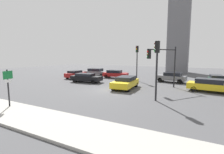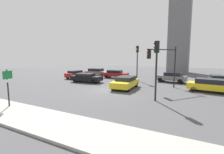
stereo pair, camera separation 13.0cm
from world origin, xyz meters
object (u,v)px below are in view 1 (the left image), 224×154
(car_0, at_px, (216,80))
(car_1, at_px, (76,74))
(traffic_light_1, at_px, (162,59))
(car_7, at_px, (115,74))
(traffic_light_0, at_px, (137,57))
(car_5, at_px, (211,85))
(direction_sign, at_px, (8,84))
(traffic_light_2, at_px, (157,60))
(car_2, at_px, (96,72))
(car_3, at_px, (125,82))
(car_4, at_px, (86,77))
(car_6, at_px, (172,77))

(car_0, bearing_deg, car_1, -84.50)
(traffic_light_1, xyz_separation_m, car_7, (-9.27, 6.08, -2.80))
(traffic_light_0, xyz_separation_m, car_7, (-4.44, 1.23, -3.04))
(car_1, height_order, car_5, car_5)
(car_5, xyz_separation_m, car_7, (-14.39, 5.41, -0.00))
(direction_sign, xyz_separation_m, traffic_light_2, (9.18, 7.27, 1.72))
(car_2, distance_m, car_3, 14.80)
(car_1, bearing_deg, car_2, -7.45)
(car_1, height_order, car_4, car_1)
(direction_sign, bearing_deg, car_1, 104.09)
(traffic_light_1, bearing_deg, car_3, -27.85)
(car_6, bearing_deg, direction_sign, 71.25)
(car_7, bearing_deg, traffic_light_0, -22.22)
(traffic_light_1, distance_m, car_6, 6.36)
(traffic_light_0, relative_size, car_6, 1.26)
(traffic_light_0, bearing_deg, car_2, -96.64)
(traffic_light_2, bearing_deg, car_0, -102.99)
(car_7, bearing_deg, car_5, -27.32)
(direction_sign, height_order, car_2, direction_sign)
(car_0, relative_size, car_3, 0.86)
(direction_sign, bearing_deg, car_4, 91.10)
(traffic_light_2, bearing_deg, car_4, -14.29)
(car_0, distance_m, car_2, 20.84)
(direction_sign, distance_m, car_7, 19.12)
(car_1, bearing_deg, car_4, -123.17)
(traffic_light_0, relative_size, car_7, 1.21)
(traffic_light_2, xyz_separation_m, car_6, (-0.33, 11.44, -2.81))
(car_1, relative_size, car_7, 0.91)
(car_5, relative_size, car_6, 1.14)
(traffic_light_0, xyz_separation_m, traffic_light_1, (4.83, -4.85, -0.24))
(car_6, bearing_deg, car_3, 67.45)
(traffic_light_2, relative_size, car_3, 1.07)
(car_0, bearing_deg, car_2, -99.34)
(traffic_light_2, xyz_separation_m, car_2, (-15.36, 13.98, -2.88))
(traffic_light_1, height_order, car_0, traffic_light_1)
(traffic_light_0, xyz_separation_m, car_1, (-10.60, -2.13, -3.07))
(direction_sign, xyz_separation_m, car_5, (13.65, 13.67, -1.12))
(traffic_light_1, bearing_deg, car_2, -82.47)
(car_4, bearing_deg, direction_sign, -85.01)
(car_2, height_order, car_7, car_7)
(traffic_light_0, relative_size, traffic_light_1, 1.09)
(car_2, bearing_deg, car_6, -14.38)
(car_2, height_order, car_5, car_5)
(traffic_light_2, relative_size, car_5, 1.05)
(car_2, xyz_separation_m, car_5, (19.83, -7.58, 0.03))
(traffic_light_0, xyz_separation_m, car_6, (5.15, 0.86, -3.00))
(traffic_light_1, relative_size, car_2, 1.02)
(traffic_light_0, relative_size, car_5, 1.11)
(car_2, height_order, car_6, car_6)
(car_2, relative_size, car_7, 1.09)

